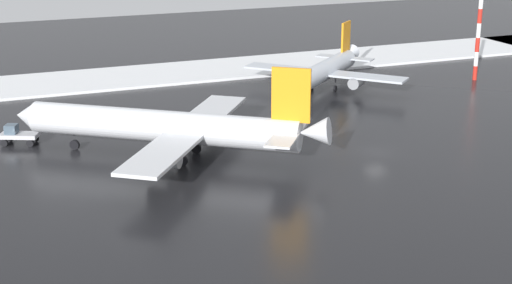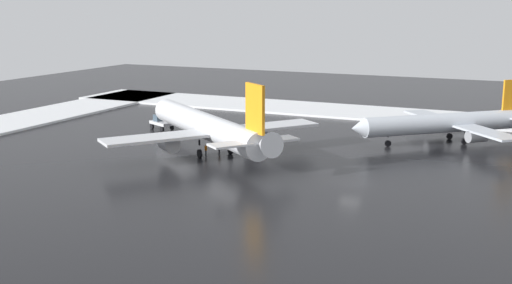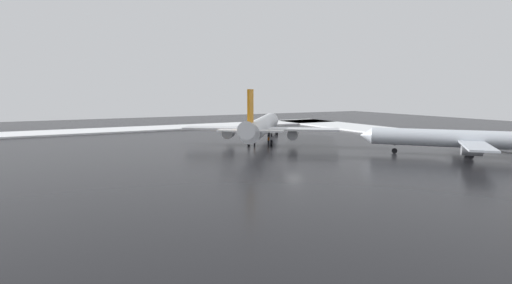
% 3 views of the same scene
% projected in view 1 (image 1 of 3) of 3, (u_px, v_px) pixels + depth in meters
% --- Properties ---
extents(ground_plane, '(240.00, 240.00, 0.00)m').
position_uv_depth(ground_plane, '(376.00, 152.00, 93.60)').
color(ground_plane, black).
extents(snow_bank_far, '(152.00, 16.00, 0.43)m').
position_uv_depth(snow_bank_far, '(230.00, 68.00, 137.66)').
color(snow_bank_far, white).
rests_on(snow_bank_far, ground_plane).
extents(airplane_far_rear, '(32.86, 28.90, 11.51)m').
position_uv_depth(airplane_far_rear, '(170.00, 127.00, 90.44)').
color(airplane_far_rear, silver).
rests_on(airplane_far_rear, ground_plane).
extents(airplane_distant_tail, '(25.65, 24.18, 9.41)m').
position_uv_depth(airplane_distant_tail, '(319.00, 73.00, 120.59)').
color(airplane_distant_tail, silver).
rests_on(airplane_distant_tail, ground_plane).
extents(pushback_tug, '(5.10, 3.94, 2.50)m').
position_uv_depth(pushback_tug, '(17.00, 134.00, 96.19)').
color(pushback_tug, silver).
rests_on(pushback_tug, ground_plane).
extents(ground_crew_near_tug, '(0.36, 0.36, 1.71)m').
position_uv_depth(ground_crew_near_tug, '(179.00, 146.00, 92.61)').
color(ground_crew_near_tug, black).
rests_on(ground_crew_near_tug, ground_plane).
extents(ground_crew_beside_wing, '(0.36, 0.36, 1.71)m').
position_uv_depth(ground_crew_beside_wing, '(182.00, 154.00, 89.72)').
color(ground_crew_beside_wing, black).
rests_on(ground_crew_beside_wing, ground_plane).
extents(antenna_mast, '(0.70, 0.70, 14.13)m').
position_uv_depth(antenna_mast, '(478.00, 38.00, 127.97)').
color(antenna_mast, red).
rests_on(antenna_mast, ground_plane).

